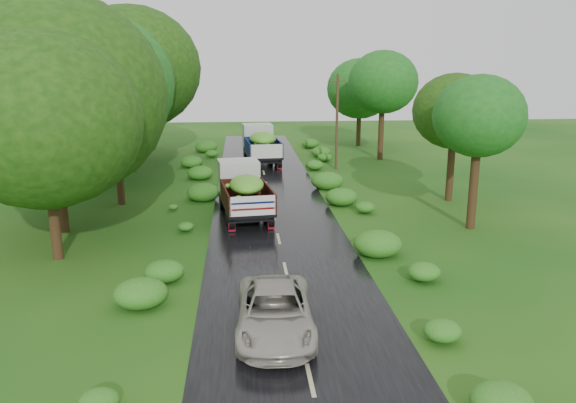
{
  "coord_description": "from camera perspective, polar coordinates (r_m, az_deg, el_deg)",
  "views": [
    {
      "loc": [
        -1.7,
        -16.98,
        8.13
      ],
      "look_at": [
        0.48,
        8.42,
        1.7
      ],
      "focal_mm": 35.0,
      "sensor_mm": 36.0,
      "label": 1
    }
  ],
  "objects": [
    {
      "name": "utility_pole",
      "position": [
        42.86,
        4.99,
        8.15
      ],
      "size": [
        1.25,
        0.29,
        7.16
      ],
      "rotation": [
        0.0,
        0.0,
        0.16
      ],
      "color": "#382616",
      "rests_on": "ground"
    },
    {
      "name": "car",
      "position": [
        17.38,
        -1.34,
        -11.11
      ],
      "size": [
        2.47,
        5.06,
        1.38
      ],
      "primitive_type": "imported",
      "rotation": [
        0.0,
        0.0,
        -0.04
      ],
      "color": "#ACA699",
      "rests_on": "road"
    },
    {
      "name": "ground",
      "position": [
        18.9,
        0.75,
        -11.32
      ],
      "size": [
        120.0,
        120.0,
        0.0
      ],
      "primitive_type": "plane",
      "color": "#0F460F",
      "rests_on": "ground"
    },
    {
      "name": "truck_far",
      "position": [
        45.59,
        -2.8,
        5.98
      ],
      "size": [
        3.03,
        7.16,
        2.93
      ],
      "rotation": [
        0.0,
        0.0,
        0.08
      ],
      "color": "black",
      "rests_on": "ground"
    },
    {
      "name": "trees_left",
      "position": [
        38.3,
        -17.97,
        11.16
      ],
      "size": [
        6.39,
        34.18,
        9.61
      ],
      "color": "black",
      "rests_on": "ground"
    },
    {
      "name": "shrubs",
      "position": [
        31.99,
        -1.71,
        0.07
      ],
      "size": [
        11.9,
        44.0,
        0.7
      ],
      "color": "#2C6518",
      "rests_on": "ground"
    },
    {
      "name": "truck_near",
      "position": [
        29.97,
        -4.58,
        1.37
      ],
      "size": [
        3.04,
        6.63,
        2.69
      ],
      "rotation": [
        0.0,
        0.0,
        0.13
      ],
      "color": "black",
      "rests_on": "ground"
    },
    {
      "name": "trees_right",
      "position": [
        43.41,
        10.98,
        10.59
      ],
      "size": [
        4.13,
        31.29,
        7.92
      ],
      "color": "black",
      "rests_on": "ground"
    },
    {
      "name": "road_lines",
      "position": [
        24.43,
        -0.63,
        -5.23
      ],
      "size": [
        0.12,
        69.6,
        0.0
      ],
      "color": "#BFB78C",
      "rests_on": "road"
    },
    {
      "name": "road",
      "position": [
        23.49,
        -0.45,
        -6.07
      ],
      "size": [
        6.5,
        80.0,
        0.02
      ],
      "primitive_type": "cube",
      "color": "black",
      "rests_on": "ground"
    }
  ]
}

